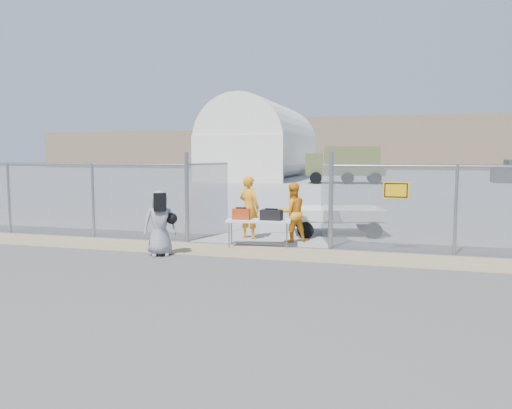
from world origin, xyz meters
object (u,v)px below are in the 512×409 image
(security_worker_left, at_px, (249,207))
(utility_trailer, at_px, (336,220))
(folding_table, at_px, (258,233))
(visitor, at_px, (160,223))
(security_worker_right, at_px, (292,213))

(security_worker_left, height_order, utility_trailer, security_worker_left)
(folding_table, relative_size, security_worker_left, 0.92)
(folding_table, height_order, security_worker_left, security_worker_left)
(folding_table, distance_m, visitor, 2.69)
(folding_table, bearing_deg, visitor, -149.72)
(visitor, height_order, utility_trailer, visitor)
(security_worker_right, bearing_deg, visitor, 11.38)
(visitor, distance_m, utility_trailer, 5.78)
(security_worker_left, bearing_deg, security_worker_right, -168.53)
(security_worker_right, relative_size, visitor, 1.04)
(security_worker_right, xyz_separation_m, utility_trailer, (1.02, 1.69, -0.39))
(utility_trailer, bearing_deg, security_worker_right, -134.73)
(security_worker_right, xyz_separation_m, visitor, (-2.68, -2.73, -0.04))
(folding_table, bearing_deg, security_worker_right, 40.65)
(security_worker_right, height_order, utility_trailer, security_worker_right)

